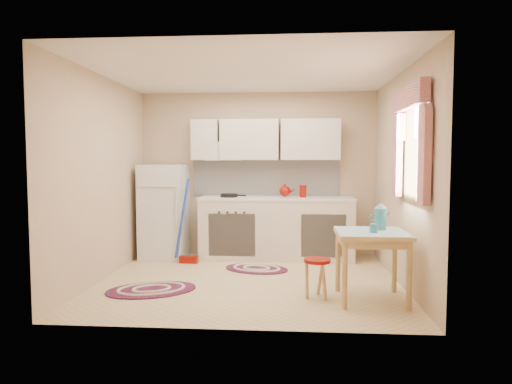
% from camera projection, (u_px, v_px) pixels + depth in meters
% --- Properties ---
extents(room_shell, '(3.64, 3.60, 2.52)m').
position_uv_depth(room_shell, '(263.00, 150.00, 5.65)').
color(room_shell, tan).
rests_on(room_shell, ground).
extents(fridge, '(0.65, 0.60, 1.40)m').
position_uv_depth(fridge, '(164.00, 211.00, 6.83)').
color(fridge, silver).
rests_on(fridge, ground).
extents(broom, '(0.29, 0.14, 1.20)m').
position_uv_depth(broom, '(188.00, 221.00, 6.46)').
color(broom, blue).
rests_on(broom, ground).
extents(base_cabinets, '(2.25, 0.60, 0.88)m').
position_uv_depth(base_cabinets, '(276.00, 229.00, 6.78)').
color(base_cabinets, beige).
rests_on(base_cabinets, ground).
extents(countertop, '(2.27, 0.62, 0.04)m').
position_uv_depth(countertop, '(276.00, 198.00, 6.75)').
color(countertop, silver).
rests_on(countertop, base_cabinets).
extents(frying_pan, '(0.31, 0.31, 0.05)m').
position_uv_depth(frying_pan, '(229.00, 195.00, 6.74)').
color(frying_pan, black).
rests_on(frying_pan, countertop).
extents(red_kettle, '(0.21, 0.20, 0.18)m').
position_uv_depth(red_kettle, '(285.00, 191.00, 6.73)').
color(red_kettle, maroon).
rests_on(red_kettle, countertop).
extents(red_canister, '(0.13, 0.13, 0.16)m').
position_uv_depth(red_canister, '(303.00, 192.00, 6.71)').
color(red_canister, maroon).
rests_on(red_canister, countertop).
extents(table, '(0.72, 0.72, 0.72)m').
position_uv_depth(table, '(371.00, 266.00, 4.76)').
color(table, tan).
rests_on(table, ground).
extents(stool, '(0.37, 0.37, 0.42)m').
position_uv_depth(stool, '(317.00, 278.00, 4.84)').
color(stool, maroon).
rests_on(stool, ground).
extents(coffee_pot, '(0.17, 0.15, 0.31)m').
position_uv_depth(coffee_pot, '(381.00, 216.00, 4.83)').
color(coffee_pot, teal).
rests_on(coffee_pot, table).
extents(mug, '(0.08, 0.08, 0.10)m').
position_uv_depth(mug, '(374.00, 229.00, 4.63)').
color(mug, teal).
rests_on(mug, table).
extents(rug_center, '(0.99, 0.79, 0.02)m').
position_uv_depth(rug_center, '(257.00, 269.00, 6.13)').
color(rug_center, maroon).
rests_on(rug_center, ground).
extents(rug_left, '(1.18, 1.00, 0.02)m').
position_uv_depth(rug_left, '(151.00, 290.00, 5.13)').
color(rug_left, maroon).
rests_on(rug_left, ground).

